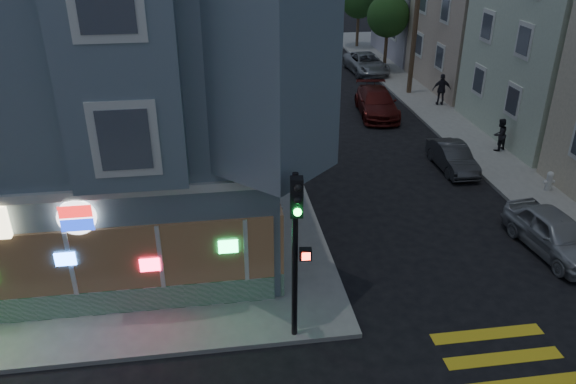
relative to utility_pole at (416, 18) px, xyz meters
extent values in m
cube|color=gray|center=(11.00, -1.00, -4.72)|extent=(24.00, 42.00, 0.15)
cube|color=slate|center=(-18.00, -13.00, 0.85)|extent=(14.00, 14.00, 11.00)
cube|color=silver|center=(-18.00, -13.00, -0.80)|extent=(14.30, 14.30, 0.25)
cube|color=#196B33|center=(-18.00, -20.05, -4.25)|extent=(13.60, 0.12, 0.80)
cube|color=#382B1E|center=(-18.00, -20.05, -2.85)|extent=(13.60, 0.10, 2.00)
cylinder|color=white|center=(-16.40, -20.13, -1.40)|extent=(1.00, 0.12, 1.00)
cube|color=tan|center=(7.50, 1.00, -0.15)|extent=(12.00, 8.60, 9.00)
cylinder|color=#4C3826|center=(0.00, 0.00, -0.15)|extent=(0.30, 0.30, 9.00)
cylinder|color=#4C3826|center=(0.20, 6.00, -3.05)|extent=(0.24, 0.24, 3.20)
sphere|color=#213F16|center=(0.20, 6.00, -0.85)|extent=(3.00, 3.00, 3.00)
cylinder|color=#4C3826|center=(0.20, 14.00, -3.05)|extent=(0.24, 0.24, 3.20)
sphere|color=#213F16|center=(0.20, 14.00, -0.85)|extent=(3.00, 3.00, 3.00)
imported|color=black|center=(1.00, -10.00, -3.85)|extent=(0.95, 0.86, 1.59)
imported|color=#25242C|center=(1.00, -2.73, -3.72)|extent=(1.15, 0.62, 1.86)
imported|color=#A8ACB0|center=(-1.36, -18.62, -4.08)|extent=(2.10, 4.34, 1.43)
imported|color=#383A3D|center=(-1.99, -11.52, -4.20)|extent=(1.28, 3.61, 1.19)
imported|color=#561613|center=(-3.22, -3.59, -4.06)|extent=(2.61, 5.26, 1.47)
imported|color=#90959A|center=(-1.30, 5.60, -4.09)|extent=(2.57, 5.16, 1.40)
cylinder|color=black|center=(-10.85, -21.70, -2.21)|extent=(0.16, 0.16, 4.87)
cube|color=black|center=(-10.85, -21.91, -0.31)|extent=(0.34, 0.31, 1.02)
sphere|color=black|center=(-10.85, -22.07, 0.01)|extent=(0.19, 0.19, 0.19)
sphere|color=black|center=(-10.85, -22.07, -0.31)|extent=(0.19, 0.19, 0.19)
sphere|color=#19F23F|center=(-10.85, -22.07, -0.63)|extent=(0.19, 0.19, 0.19)
cube|color=black|center=(-10.61, -21.88, -1.97)|extent=(0.33, 0.23, 0.31)
cube|color=#FF2614|center=(-10.61, -21.98, -1.97)|extent=(0.21, 0.02, 0.21)
cylinder|color=silver|center=(1.00, -14.43, -4.33)|extent=(0.26, 0.26, 0.64)
sphere|color=silver|center=(1.00, -14.43, -3.95)|extent=(0.28, 0.28, 0.28)
cylinder|color=silver|center=(1.00, -14.43, -4.27)|extent=(0.48, 0.13, 0.13)
camera|label=1|loc=(-12.77, -33.63, 5.78)|focal=35.00mm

